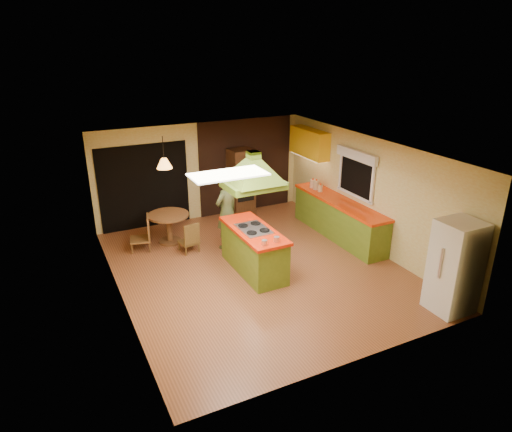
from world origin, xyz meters
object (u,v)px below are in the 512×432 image
man (227,211)px  dining_table (169,223)px  wall_oven (241,183)px  refrigerator (455,267)px  canister_large (316,185)px  kitchen_island (254,250)px

man → dining_table: size_ratio=1.85×
wall_oven → dining_table: bearing=-160.8°
refrigerator → canister_large: bearing=89.7°
kitchen_island → dining_table: kitchen_island is taller
refrigerator → canister_large: (0.04, 4.38, 0.20)m
man → dining_table: 1.43m
wall_oven → canister_large: bearing=-47.5°
dining_table → canister_large: bearing=-7.9°
man → canister_large: man is taller
man → canister_large: size_ratio=7.63×
kitchen_island → refrigerator: refrigerator is taller
wall_oven → dining_table: wall_oven is taller
kitchen_island → man: bearing=91.9°
kitchen_island → man: man is taller
wall_oven → canister_large: wall_oven is taller
man → dining_table: bearing=-60.3°
kitchen_island → refrigerator: bearing=-48.9°
man → refrigerator: 4.78m
dining_table → canister_large: size_ratio=4.11×
man → wall_oven: 2.06m
man → canister_large: bearing=163.4°
kitchen_island → dining_table: bearing=118.6°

